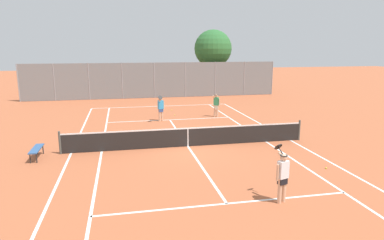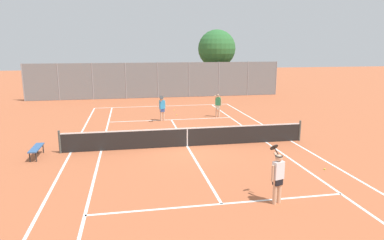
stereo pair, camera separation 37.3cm
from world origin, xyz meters
The scene contains 12 objects.
ground_plane centered at (0.00, 0.00, 0.00)m, with size 120.00×120.00×0.00m, color #B25B38.
court_line_markings centered at (0.00, 0.00, 0.00)m, with size 11.10×23.90×0.01m.
tennis_net centered at (0.00, 0.00, 0.51)m, with size 12.00×0.10×1.07m.
player_near_side centered at (1.71, -6.65, 0.93)m, with size 0.50×0.86×1.77m.
player_far_left centered at (-0.62, 6.13, 0.93)m, with size 0.50×0.86×1.77m.
player_far_right centered at (3.32, 6.77, 0.91)m, with size 0.55×0.45×1.60m.
loose_tennis_ball_0 centered at (0.55, 7.79, 0.03)m, with size 0.07×0.07×0.07m, color #D1DB33.
loose_tennis_ball_1 centered at (0.63, 9.78, 0.03)m, with size 0.07×0.07×0.07m, color #D1DB33.
loose_tennis_ball_2 centered at (4.85, -4.22, 0.03)m, with size 0.07×0.07×0.07m, color #D1DB33.
courtside_bench centered at (-6.86, -0.44, 0.41)m, with size 0.36×1.50×0.47m.
back_fence centered at (0.00, 16.73, 1.68)m, with size 24.12×0.08×3.36m.
tree_behind_left centered at (6.40, 19.06, 4.54)m, with size 3.87×3.87×6.55m.
Camera 2 is at (-2.71, -15.98, 4.83)m, focal length 32.00 mm.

